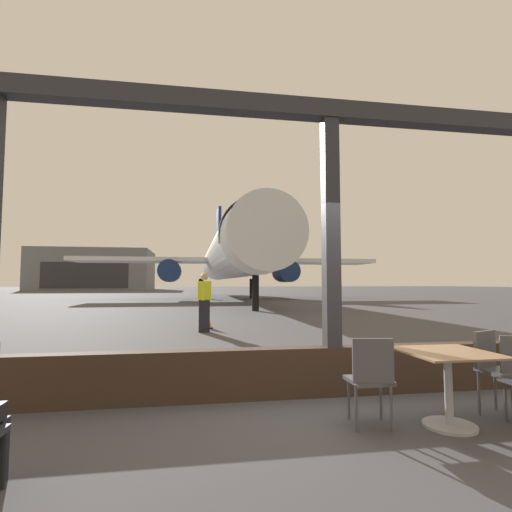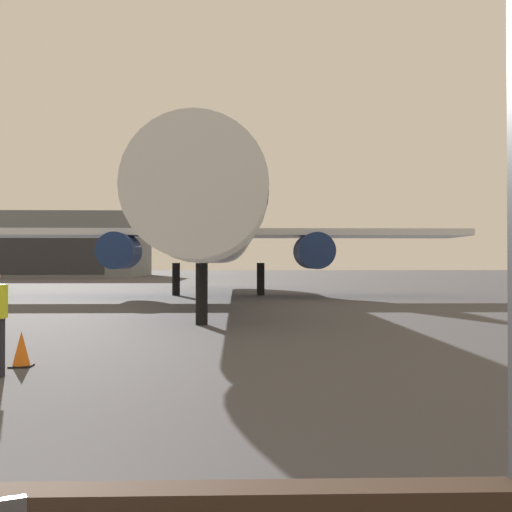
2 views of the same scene
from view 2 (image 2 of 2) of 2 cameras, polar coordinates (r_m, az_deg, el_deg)
ground_plane at (r=43.52m, az=-5.07°, el=-3.06°), size 220.00×220.00×0.00m
airplane at (r=32.02m, az=-3.65°, el=2.80°), size 27.09×34.33×10.70m
traffic_cone at (r=11.87m, az=-20.80°, el=-8.08°), size 0.36×0.36×0.64m
distant_hangar at (r=89.54m, az=-17.64°, el=0.90°), size 22.85×17.70×8.38m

